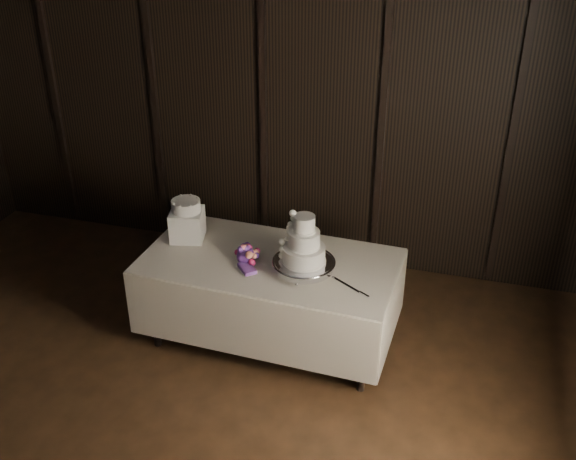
{
  "coord_description": "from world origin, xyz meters",
  "views": [
    {
      "loc": [
        1.88,
        -2.18,
        3.49
      ],
      "look_at": [
        0.64,
        2.09,
        1.05
      ],
      "focal_mm": 42.0,
      "sensor_mm": 36.0,
      "label": 1
    }
  ],
  "objects_px": {
    "bouquet": "(246,255)",
    "small_cake": "(186,206)",
    "box_pedestal": "(187,225)",
    "display_table": "(270,296)",
    "wedding_cake": "(300,244)",
    "cake_stand": "(304,266)"
  },
  "relations": [
    {
      "from": "wedding_cake",
      "to": "bouquet",
      "type": "xyz_separation_m",
      "value": [
        -0.44,
        0.04,
        -0.18
      ]
    },
    {
      "from": "bouquet",
      "to": "small_cake",
      "type": "bearing_deg",
      "value": 159.53
    },
    {
      "from": "bouquet",
      "to": "box_pedestal",
      "type": "bearing_deg",
      "value": 159.53
    },
    {
      "from": "cake_stand",
      "to": "small_cake",
      "type": "height_order",
      "value": "small_cake"
    },
    {
      "from": "wedding_cake",
      "to": "bouquet",
      "type": "relative_size",
      "value": 1.03
    },
    {
      "from": "display_table",
      "to": "cake_stand",
      "type": "bearing_deg",
      "value": -14.25
    },
    {
      "from": "cake_stand",
      "to": "wedding_cake",
      "type": "distance_m",
      "value": 0.2
    },
    {
      "from": "cake_stand",
      "to": "wedding_cake",
      "type": "height_order",
      "value": "wedding_cake"
    },
    {
      "from": "box_pedestal",
      "to": "small_cake",
      "type": "height_order",
      "value": "small_cake"
    },
    {
      "from": "display_table",
      "to": "box_pedestal",
      "type": "height_order",
      "value": "box_pedestal"
    },
    {
      "from": "cake_stand",
      "to": "box_pedestal",
      "type": "xyz_separation_m",
      "value": [
        -1.05,
        0.24,
        0.08
      ]
    },
    {
      "from": "bouquet",
      "to": "box_pedestal",
      "type": "xyz_separation_m",
      "value": [
        -0.58,
        0.22,
        0.07
      ]
    },
    {
      "from": "display_table",
      "to": "cake_stand",
      "type": "relative_size",
      "value": 4.19
    },
    {
      "from": "cake_stand",
      "to": "box_pedestal",
      "type": "distance_m",
      "value": 1.08
    },
    {
      "from": "wedding_cake",
      "to": "small_cake",
      "type": "distance_m",
      "value": 1.05
    },
    {
      "from": "display_table",
      "to": "small_cake",
      "type": "distance_m",
      "value": 1.0
    },
    {
      "from": "box_pedestal",
      "to": "small_cake",
      "type": "bearing_deg",
      "value": 0.0
    },
    {
      "from": "bouquet",
      "to": "small_cake",
      "type": "xyz_separation_m",
      "value": [
        -0.58,
        0.22,
        0.24
      ]
    },
    {
      "from": "cake_stand",
      "to": "small_cake",
      "type": "relative_size",
      "value": 2.07
    },
    {
      "from": "cake_stand",
      "to": "small_cake",
      "type": "distance_m",
      "value": 1.1
    },
    {
      "from": "display_table",
      "to": "cake_stand",
      "type": "xyz_separation_m",
      "value": [
        0.3,
        -0.09,
        0.39
      ]
    },
    {
      "from": "small_cake",
      "to": "cake_stand",
      "type": "bearing_deg",
      "value": -12.7
    }
  ]
}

